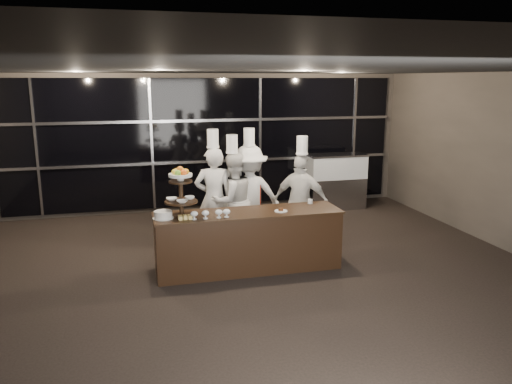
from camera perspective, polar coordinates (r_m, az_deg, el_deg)
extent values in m
plane|color=black|center=(6.81, 1.32, -12.25)|extent=(10.00, 10.00, 0.00)
plane|color=black|center=(6.17, 1.46, 13.89)|extent=(10.00, 10.00, 0.00)
plane|color=#473F38|center=(11.15, -5.65, 5.63)|extent=(9.00, 0.00, 9.00)
cube|color=black|center=(11.09, -5.60, 5.59)|extent=(8.60, 0.04, 2.80)
cube|color=#A5A5AA|center=(11.10, -5.51, 3.51)|extent=(8.60, 0.06, 0.06)
cube|color=#A5A5AA|center=(10.99, -5.61, 8.15)|extent=(8.60, 0.06, 0.06)
cube|color=#A5A5AA|center=(11.08, -23.81, 4.56)|extent=(0.05, 0.05, 2.80)
cube|color=#A5A5AA|center=(10.94, -11.82, 5.28)|extent=(0.05, 0.05, 2.80)
cube|color=#A5A5AA|center=(11.30, 0.48, 5.79)|extent=(0.05, 0.05, 2.80)
cube|color=#A5A5AA|center=(12.10, 11.12, 6.01)|extent=(0.05, 0.05, 2.80)
cube|color=black|center=(7.68, -0.89, -5.67)|extent=(2.80, 0.70, 0.90)
cube|color=black|center=(7.54, -0.91, -2.39)|extent=(2.84, 0.74, 0.03)
cylinder|color=black|center=(7.38, -8.49, -2.65)|extent=(0.24, 0.24, 0.03)
cylinder|color=black|center=(7.29, -8.57, -0.11)|extent=(0.06, 0.06, 0.70)
cylinder|color=black|center=(7.32, -8.54, -1.10)|extent=(0.48, 0.48, 0.02)
cylinder|color=black|center=(7.26, -8.62, 1.20)|extent=(0.34, 0.34, 0.02)
cylinder|color=white|center=(7.25, -8.63, 1.53)|extent=(0.10, 0.10, 0.06)
cylinder|color=white|center=(7.24, -8.64, 1.92)|extent=(0.34, 0.34, 0.04)
sphere|color=orange|center=(7.24, -8.03, 2.31)|extent=(0.09, 0.09, 0.09)
sphere|color=#7CB12D|center=(7.30, -8.40, 2.39)|extent=(0.09, 0.09, 0.09)
sphere|color=#FF9F15|center=(7.30, -9.02, 2.36)|extent=(0.09, 0.09, 0.09)
sphere|color=yellow|center=(7.22, -9.29, 2.25)|extent=(0.09, 0.09, 0.09)
sphere|color=#7CB72F|center=(7.16, -8.92, 2.17)|extent=(0.09, 0.09, 0.09)
sphere|color=#FF5D15|center=(7.17, -8.28, 2.20)|extent=(0.09, 0.09, 0.09)
sphere|color=orange|center=(7.23, -8.67, 2.60)|extent=(0.09, 0.09, 0.09)
imported|color=white|center=(7.36, -9.60, -0.80)|extent=(0.16, 0.16, 0.04)
imported|color=white|center=(7.39, -7.60, -0.67)|extent=(0.15, 0.15, 0.05)
imported|color=white|center=(7.20, -8.45, -1.07)|extent=(0.16, 0.16, 0.04)
cylinder|color=silver|center=(7.18, -7.07, -3.10)|extent=(0.07, 0.07, 0.01)
cylinder|color=silver|center=(7.18, -7.08, -2.86)|extent=(0.02, 0.02, 0.05)
ellipsoid|color=silver|center=(7.16, -7.09, -2.49)|extent=(0.11, 0.11, 0.08)
ellipsoid|color=#0EB75A|center=(7.16, -7.09, -2.45)|extent=(0.08, 0.08, 0.05)
cylinder|color=silver|center=(7.20, -5.80, -3.02)|extent=(0.07, 0.07, 0.01)
cylinder|color=silver|center=(7.20, -5.81, -2.78)|extent=(0.02, 0.02, 0.05)
ellipsoid|color=silver|center=(7.18, -5.82, -2.41)|extent=(0.11, 0.11, 0.08)
ellipsoid|color=#B51F40|center=(7.18, -5.82, -2.37)|extent=(0.08, 0.08, 0.05)
cylinder|color=silver|center=(7.23, -4.27, -2.92)|extent=(0.07, 0.07, 0.01)
cylinder|color=silver|center=(7.23, -4.27, -2.68)|extent=(0.02, 0.02, 0.05)
ellipsoid|color=silver|center=(7.21, -4.28, -2.31)|extent=(0.11, 0.11, 0.08)
ellipsoid|color=beige|center=(7.21, -4.28, -2.28)|extent=(0.08, 0.08, 0.05)
cylinder|color=silver|center=(7.25, -3.37, -2.86)|extent=(0.07, 0.07, 0.01)
cylinder|color=silver|center=(7.25, -3.38, -2.62)|extent=(0.02, 0.02, 0.05)
ellipsoid|color=silver|center=(7.23, -3.38, -2.26)|extent=(0.11, 0.11, 0.08)
ellipsoid|color=#4F3212|center=(7.23, -3.38, -2.22)|extent=(0.08, 0.08, 0.05)
cylinder|color=white|center=(7.31, -10.55, -2.95)|extent=(0.30, 0.30, 0.01)
cylinder|color=white|center=(7.30, -10.57, -2.53)|extent=(0.26, 0.26, 0.10)
cube|color=#EBCF73|center=(7.18, -8.63, -2.98)|extent=(0.06, 0.05, 0.05)
cube|color=#EBCF73|center=(7.18, -8.07, -2.95)|extent=(0.05, 0.05, 0.05)
cube|color=#EBCF73|center=(7.19, -7.52, -2.91)|extent=(0.05, 0.05, 0.05)
cube|color=#EBCF73|center=(7.24, -8.69, -2.84)|extent=(0.06, 0.06, 0.05)
cube|color=#EBCF73|center=(7.25, -8.14, -2.80)|extent=(0.05, 0.06, 0.05)
cube|color=#EBCF73|center=(7.26, -7.59, -2.77)|extent=(0.05, 0.06, 0.05)
cylinder|color=white|center=(7.57, 2.87, -2.18)|extent=(0.20, 0.20, 0.01)
cylinder|color=#4C2814|center=(7.56, 2.87, -1.99)|extent=(0.08, 0.08, 0.04)
cylinder|color=white|center=(8.07, 6.21, -1.08)|extent=(0.08, 0.08, 0.07)
cube|color=#A5A5AA|center=(11.46, 9.05, -0.12)|extent=(1.29, 0.55, 0.70)
cube|color=silver|center=(11.34, 9.15, 2.84)|extent=(1.29, 0.55, 0.50)
cube|color=#FFC67F|center=(11.34, 9.15, 2.84)|extent=(1.20, 0.46, 0.40)
cube|color=#A5A5AA|center=(11.30, 9.20, 4.19)|extent=(1.31, 0.57, 0.04)
imported|color=silver|center=(8.49, -4.83, -0.82)|extent=(0.70, 0.52, 1.78)
cylinder|color=white|center=(8.31, -4.96, 6.15)|extent=(0.19, 0.19, 0.30)
cylinder|color=white|center=(8.33, -4.94, 5.16)|extent=(0.21, 0.21, 0.03)
imported|color=silver|center=(8.54, -2.69, -1.05)|extent=(0.96, 0.84, 1.68)
cylinder|color=white|center=(8.36, -2.77, 5.54)|extent=(0.19, 0.19, 0.30)
cylinder|color=white|center=(8.38, -2.75, 4.56)|extent=(0.21, 0.21, 0.03)
imported|color=white|center=(8.73, -0.77, -0.43)|extent=(1.15, 0.67, 1.77)
cylinder|color=white|center=(8.55, -0.79, 6.33)|extent=(0.19, 0.19, 0.30)
cylinder|color=white|center=(8.57, -0.79, 5.37)|extent=(0.21, 0.21, 0.03)
cube|color=#9B190B|center=(8.61, -0.58, -0.61)|extent=(0.34, 0.03, 0.66)
imported|color=white|center=(8.55, 5.16, -1.15)|extent=(1.02, 0.91, 1.66)
cylinder|color=white|center=(8.37, 5.30, 5.37)|extent=(0.19, 0.19, 0.30)
cylinder|color=white|center=(8.39, 5.28, 4.39)|extent=(0.21, 0.21, 0.03)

